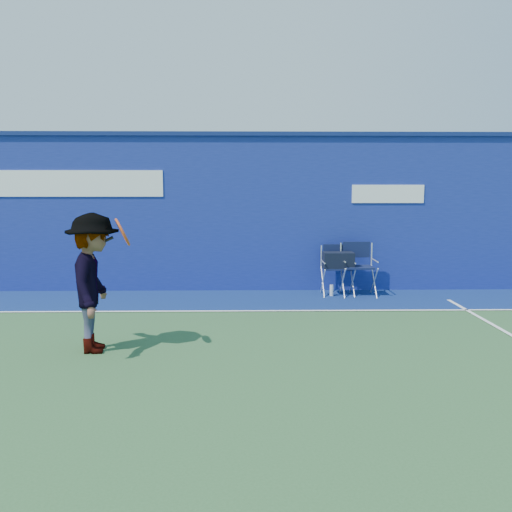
{
  "coord_description": "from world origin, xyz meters",
  "views": [
    {
      "loc": [
        0.84,
        -5.51,
        2.05
      ],
      "look_at": [
        0.99,
        2.6,
        1.0
      ],
      "focal_mm": 38.0,
      "sensor_mm": 36.0,
      "label": 1
    }
  ],
  "objects_px": {
    "directors_chair_left": "(338,274)",
    "tennis_player": "(94,283)",
    "directors_chair_right": "(358,279)",
    "water_bottle": "(332,290)"
  },
  "relations": [
    {
      "from": "directors_chair_left",
      "to": "tennis_player",
      "type": "relative_size",
      "value": 0.55
    },
    {
      "from": "directors_chair_left",
      "to": "directors_chair_right",
      "type": "bearing_deg",
      "value": -6.77
    },
    {
      "from": "directors_chair_left",
      "to": "tennis_player",
      "type": "height_order",
      "value": "tennis_player"
    },
    {
      "from": "water_bottle",
      "to": "tennis_player",
      "type": "bearing_deg",
      "value": -136.4
    },
    {
      "from": "water_bottle",
      "to": "directors_chair_left",
      "type": "bearing_deg",
      "value": 41.72
    },
    {
      "from": "directors_chair_left",
      "to": "tennis_player",
      "type": "bearing_deg",
      "value": -136.46
    },
    {
      "from": "directors_chair_right",
      "to": "directors_chair_left",
      "type": "bearing_deg",
      "value": 173.23
    },
    {
      "from": "directors_chair_right",
      "to": "tennis_player",
      "type": "relative_size",
      "value": 0.58
    },
    {
      "from": "water_bottle",
      "to": "tennis_player",
      "type": "xyz_separation_m",
      "value": [
        -3.48,
        -3.32,
        0.76
      ]
    },
    {
      "from": "directors_chair_right",
      "to": "water_bottle",
      "type": "height_order",
      "value": "directors_chair_right"
    }
  ]
}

